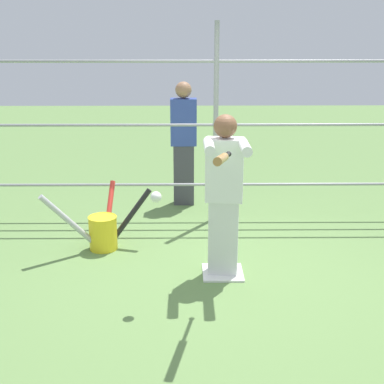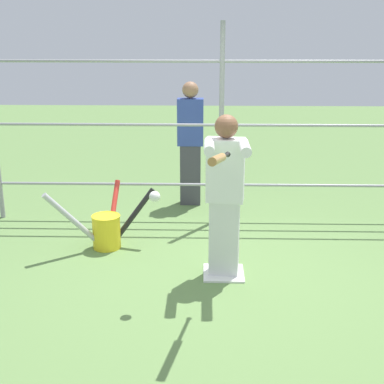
# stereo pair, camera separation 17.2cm
# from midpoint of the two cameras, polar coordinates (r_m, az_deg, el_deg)

# --- Properties ---
(ground_plane) EXTENTS (24.00, 24.00, 0.00)m
(ground_plane) POSITION_cam_midpoint_polar(r_m,az_deg,el_deg) (5.40, 4.30, -8.72)
(ground_plane) COLOR #608447
(home_plate) EXTENTS (0.40, 0.40, 0.02)m
(home_plate) POSITION_cam_midpoint_polar(r_m,az_deg,el_deg) (5.40, 4.31, -8.63)
(home_plate) COLOR white
(home_plate) RESTS_ON ground
(fence_backstop) EXTENTS (5.68, 0.06, 2.43)m
(fence_backstop) POSITION_cam_midpoint_polar(r_m,az_deg,el_deg) (6.56, 3.91, 7.13)
(fence_backstop) COLOR #939399
(fence_backstop) RESTS_ON ground
(batter) EXTENTS (0.41, 0.57, 1.60)m
(batter) POSITION_cam_midpoint_polar(r_m,az_deg,el_deg) (5.07, 4.53, 0.00)
(batter) COLOR silver
(batter) RESTS_ON ground
(baseball_bat_swinging) EXTENTS (0.20, 0.83, 0.19)m
(baseball_bat_swinging) POSITION_cam_midpoint_polar(r_m,az_deg,el_deg) (4.06, 4.10, 3.56)
(baseball_bat_swinging) COLOR black
(softball_in_flight) EXTENTS (0.10, 0.10, 0.10)m
(softball_in_flight) POSITION_cam_midpoint_polar(r_m,az_deg,el_deg) (4.54, -2.92, -0.50)
(softball_in_flight) COLOR white
(bat_bucket) EXTENTS (1.15, 0.93, 0.73)m
(bat_bucket) POSITION_cam_midpoint_polar(r_m,az_deg,el_deg) (5.99, -8.32, -3.87)
(bat_bucket) COLOR yellow
(bat_bucket) RESTS_ON ground
(bystander_behind_fence) EXTENTS (0.35, 0.22, 1.68)m
(bystander_behind_fence) POSITION_cam_midpoint_polar(r_m,az_deg,el_deg) (7.24, 0.51, 5.35)
(bystander_behind_fence) COLOR #3F3F47
(bystander_behind_fence) RESTS_ON ground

